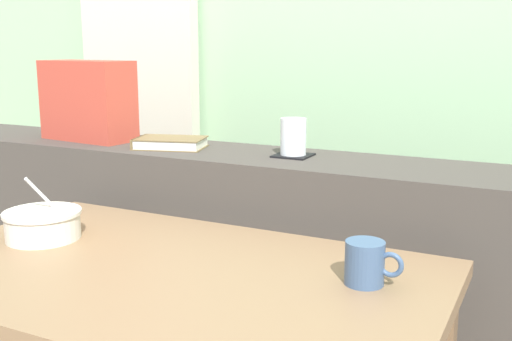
% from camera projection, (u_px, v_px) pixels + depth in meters
% --- Properties ---
extents(curtain_left_panel, '(0.56, 0.06, 2.50)m').
position_uv_depth(curtain_left_panel, '(138.00, 24.00, 2.57)').
color(curtain_left_panel, beige).
rests_on(curtain_left_panel, ground).
extents(dark_console_ledge, '(2.80, 0.32, 0.86)m').
position_uv_depth(dark_console_ledge, '(263.00, 294.00, 1.83)').
color(dark_console_ledge, '#423D38').
rests_on(dark_console_ledge, ground).
extents(breakfast_table, '(1.11, 0.67, 0.72)m').
position_uv_depth(breakfast_table, '(168.00, 322.00, 1.27)').
color(breakfast_table, brown).
rests_on(breakfast_table, ground).
extents(coaster_square, '(0.10, 0.10, 0.00)m').
position_uv_depth(coaster_square, '(293.00, 155.00, 1.72)').
color(coaster_square, black).
rests_on(coaster_square, dark_console_ledge).
extents(juice_glass, '(0.07, 0.07, 0.10)m').
position_uv_depth(juice_glass, '(293.00, 138.00, 1.71)').
color(juice_glass, white).
rests_on(juice_glass, coaster_square).
extents(closed_book, '(0.24, 0.19, 0.03)m').
position_uv_depth(closed_book, '(170.00, 143.00, 1.86)').
color(closed_book, brown).
rests_on(closed_book, dark_console_ledge).
extents(throw_pillow, '(0.33, 0.18, 0.26)m').
position_uv_depth(throw_pillow, '(88.00, 101.00, 2.00)').
color(throw_pillow, '#B74233').
rests_on(throw_pillow, dark_console_ledge).
extents(soup_bowl, '(0.18, 0.18, 0.15)m').
position_uv_depth(soup_bowl, '(43.00, 225.00, 1.43)').
color(soup_bowl, silver).
rests_on(soup_bowl, breakfast_table).
extents(ceramic_mug, '(0.11, 0.08, 0.08)m').
position_uv_depth(ceramic_mug, '(366.00, 263.00, 1.16)').
color(ceramic_mug, '#3D567A').
rests_on(ceramic_mug, breakfast_table).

